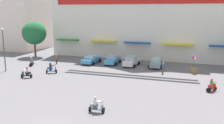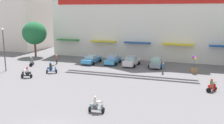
# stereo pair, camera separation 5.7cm
# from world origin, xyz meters

# --- Properties ---
(ground_plane) EXTENTS (128.00, 128.00, 0.00)m
(ground_plane) POSITION_xyz_m (0.00, 13.00, 0.00)
(ground_plane) COLOR slate
(colonial_building) EXTENTS (34.70, 16.09, 20.95)m
(colonial_building) POSITION_xyz_m (0.00, 35.82, 9.05)
(colonial_building) COLOR silver
(colonial_building) RESTS_ON ground
(flank_building_left) EXTENTS (10.53, 10.24, 11.81)m
(flank_building_left) POSITION_xyz_m (-29.17, 35.52, 5.91)
(flank_building_left) COLOR silver
(flank_building_left) RESTS_ON ground
(plaza_tree_0) EXTENTS (4.69, 4.16, 6.68)m
(plaza_tree_0) POSITION_xyz_m (-19.61, 26.98, 4.52)
(plaza_tree_0) COLOR brown
(plaza_tree_0) RESTS_ON ground
(parked_car_0) EXTENTS (2.51, 4.52, 1.37)m
(parked_car_0) POSITION_xyz_m (-6.94, 24.70, 0.70)
(parked_car_0) COLOR #3E8CCB
(parked_car_0) RESTS_ON ground
(parked_car_1) EXTENTS (2.27, 4.01, 1.48)m
(parked_car_1) POSITION_xyz_m (-3.35, 25.15, 0.74)
(parked_car_1) COLOR #3E94CF
(parked_car_1) RESTS_ON ground
(parked_car_2) EXTENTS (2.37, 4.20, 1.56)m
(parked_car_2) POSITION_xyz_m (-0.08, 24.80, 0.78)
(parked_car_2) COLOR silver
(parked_car_2) RESTS_ON ground
(parked_car_3) EXTENTS (2.44, 4.55, 1.47)m
(parked_car_3) POSITION_xyz_m (3.81, 25.22, 0.74)
(parked_car_3) COLOR gray
(parked_car_3) RESTS_ON ground
(scooter_rider_0) EXTENTS (1.57, 1.03, 1.57)m
(scooter_rider_0) POSITION_xyz_m (-9.61, 16.49, 0.65)
(scooter_rider_0) COLOR black
(scooter_rider_0) RESTS_ON ground
(scooter_rider_1) EXTENTS (1.40, 0.66, 1.51)m
(scooter_rider_1) POSITION_xyz_m (1.82, 5.29, 0.61)
(scooter_rider_1) COLOR black
(scooter_rider_1) RESTS_ON ground
(scooter_rider_2) EXTENTS (1.46, 0.81, 1.48)m
(scooter_rider_2) POSITION_xyz_m (-11.30, 13.18, 0.61)
(scooter_rider_2) COLOR black
(scooter_rider_2) RESTS_ON ground
(scooter_rider_3) EXTENTS (1.03, 1.43, 1.52)m
(scooter_rider_3) POSITION_xyz_m (-15.31, 19.76, 0.62)
(scooter_rider_3) COLOR black
(scooter_rider_3) RESTS_ON ground
(scooter_rider_4) EXTENTS (1.17, 1.39, 1.48)m
(scooter_rider_4) POSITION_xyz_m (11.60, 14.81, 0.61)
(scooter_rider_4) COLOR black
(scooter_rider_4) RESTS_ON ground
(pedestrian_0) EXTENTS (0.35, 0.35, 1.62)m
(pedestrian_0) POSITION_xyz_m (5.40, 21.30, 0.92)
(pedestrian_0) COLOR #42474A
(pedestrian_0) RESTS_ON ground
(pedestrian_2) EXTENTS (0.44, 0.44, 1.60)m
(pedestrian_2) POSITION_xyz_m (-12.28, 22.41, 0.93)
(pedestrian_2) COLOR #1A2829
(pedestrian_2) RESTS_ON ground
(streetlamp_near) EXTENTS (0.40, 0.40, 6.30)m
(streetlamp_near) POSITION_xyz_m (-16.71, 15.49, 3.71)
(streetlamp_near) COLOR #474C51
(streetlamp_near) RESTS_ON ground
(balloon_vendor_cart) EXTENTS (1.06, 0.90, 2.52)m
(balloon_vendor_cart) POSITION_xyz_m (9.55, 23.17, 1.05)
(balloon_vendor_cart) COLOR olive
(balloon_vendor_cart) RESTS_ON ground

